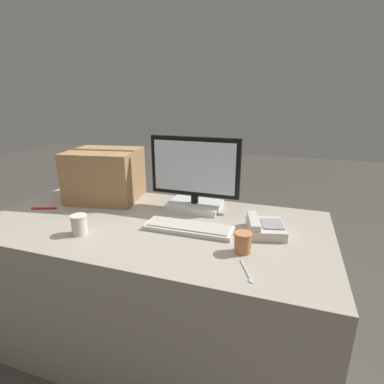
# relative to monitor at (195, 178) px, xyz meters

# --- Properties ---
(ground_plane) EXTENTS (12.00, 12.00, 0.00)m
(ground_plane) POSITION_rel_monitor_xyz_m (-0.15, -0.27, -0.93)
(ground_plane) COLOR #47423D
(office_desk) EXTENTS (1.80, 0.90, 0.74)m
(office_desk) POSITION_rel_monitor_xyz_m (-0.15, -0.27, -0.55)
(office_desk) COLOR #A89E8E
(office_desk) RESTS_ON ground_plane
(monitor) EXTENTS (0.52, 0.21, 0.42)m
(monitor) POSITION_rel_monitor_xyz_m (0.00, 0.00, 0.00)
(monitor) COLOR white
(monitor) RESTS_ON office_desk
(keyboard) EXTENTS (0.44, 0.15, 0.03)m
(keyboard) POSITION_rel_monitor_xyz_m (0.07, -0.29, -0.17)
(keyboard) COLOR beige
(keyboard) RESTS_ON office_desk
(desk_phone) EXTENTS (0.22, 0.24, 0.08)m
(desk_phone) POSITION_rel_monitor_xyz_m (0.42, -0.21, -0.15)
(desk_phone) COLOR beige
(desk_phone) RESTS_ON office_desk
(paper_cup_left) EXTENTS (0.08, 0.08, 0.10)m
(paper_cup_left) POSITION_rel_monitor_xyz_m (-0.42, -0.50, -0.13)
(paper_cup_left) COLOR beige
(paper_cup_left) RESTS_ON office_desk
(paper_cup_right) EXTENTS (0.08, 0.08, 0.09)m
(paper_cup_right) POSITION_rel_monitor_xyz_m (0.35, -0.43, -0.14)
(paper_cup_right) COLOR #BC7547
(paper_cup_right) RESTS_ON office_desk
(spoon) EXTENTS (0.08, 0.15, 0.00)m
(spoon) POSITION_rel_monitor_xyz_m (0.40, -0.59, -0.18)
(spoon) COLOR #B2B2B7
(spoon) RESTS_ON office_desk
(cardboard_box) EXTENTS (0.47, 0.42, 0.32)m
(cardboard_box) POSITION_rel_monitor_xyz_m (-0.59, -0.01, -0.03)
(cardboard_box) COLOR #9E754C
(cardboard_box) RESTS_ON office_desk
(pen_marker) EXTENTS (0.14, 0.06, 0.01)m
(pen_marker) POSITION_rel_monitor_xyz_m (-0.83, -0.29, -0.18)
(pen_marker) COLOR red
(pen_marker) RESTS_ON office_desk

